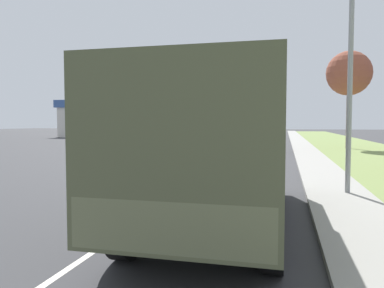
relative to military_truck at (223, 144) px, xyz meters
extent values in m
plane|color=#38383A|center=(-1.75, 27.46, -1.67)|extent=(180.00, 180.00, 0.00)
cube|color=silver|center=(-1.75, 27.46, -1.67)|extent=(0.12, 120.00, 0.00)
cube|color=#9E9B93|center=(2.75, 27.46, -1.61)|extent=(1.80, 120.00, 0.12)
cube|color=olive|center=(7.15, 27.46, -1.66)|extent=(7.00, 120.00, 0.02)
cube|color=#606647|center=(0.00, 2.84, -0.03)|extent=(2.51, 2.14, 2.13)
cube|color=#4C5138|center=(0.00, -0.98, 0.09)|extent=(2.51, 5.50, 2.36)
cube|color=#606647|center=(0.00, -3.67, -0.74)|extent=(2.39, 0.10, 0.60)
cube|color=red|center=(-0.94, -3.69, -0.54)|extent=(0.12, 0.06, 0.12)
cube|color=red|center=(0.94, -3.69, -0.54)|extent=(0.12, 0.06, 0.12)
cylinder|color=black|center=(-1.11, 2.73, -1.12)|extent=(0.30, 1.10, 1.10)
cylinder|color=black|center=(1.11, 2.73, -1.12)|extent=(0.30, 1.10, 1.10)
cylinder|color=black|center=(-1.11, -2.35, -1.12)|extent=(0.30, 1.10, 1.10)
cylinder|color=black|center=(1.11, -2.35, -1.12)|extent=(0.30, 1.10, 1.10)
cylinder|color=black|center=(-1.11, -0.70, -1.12)|extent=(0.30, 1.10, 1.10)
cylinder|color=black|center=(1.11, -0.70, -1.12)|extent=(0.30, 1.10, 1.10)
cube|color=#336B3D|center=(-3.18, 11.31, -1.19)|extent=(1.82, 4.17, 0.62)
cube|color=black|center=(-3.18, 11.40, -0.55)|extent=(1.60, 1.88, 0.65)
cylinder|color=black|center=(-3.99, 12.65, -1.35)|extent=(0.20, 0.64, 0.64)
cylinder|color=black|center=(-2.37, 12.65, -1.35)|extent=(0.20, 0.64, 0.64)
cylinder|color=black|center=(-3.99, 9.98, -1.35)|extent=(0.20, 0.64, 0.64)
cylinder|color=black|center=(-2.37, 9.98, -1.35)|extent=(0.20, 0.64, 0.64)
cube|color=#B7BABF|center=(-0.32, 19.51, -1.17)|extent=(1.72, 4.18, 0.65)
cube|color=black|center=(-0.32, 19.59, -0.50)|extent=(1.51, 1.88, 0.68)
cylinder|color=black|center=(-1.07, 20.84, -1.35)|extent=(0.20, 0.64, 0.64)
cylinder|color=black|center=(0.44, 20.84, -1.35)|extent=(0.20, 0.64, 0.64)
cylinder|color=black|center=(-1.07, 18.17, -1.35)|extent=(0.20, 0.64, 0.64)
cylinder|color=black|center=(0.44, 18.17, -1.35)|extent=(0.20, 0.64, 0.64)
cylinder|color=gray|center=(3.00, 3.68, 1.65)|extent=(0.14, 0.14, 6.40)
cylinder|color=brown|center=(6.20, 25.04, 0.90)|extent=(0.27, 0.27, 5.10)
sphere|color=brown|center=(6.20, 25.04, 4.44)|extent=(3.58, 3.58, 3.58)
cube|color=beige|center=(-20.77, 45.53, 0.48)|extent=(19.77, 11.05, 4.29)
cube|color=#385693|center=(-20.77, 45.53, 3.16)|extent=(20.56, 11.49, 1.07)
camera|label=1|loc=(1.25, -7.62, 0.43)|focal=35.00mm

